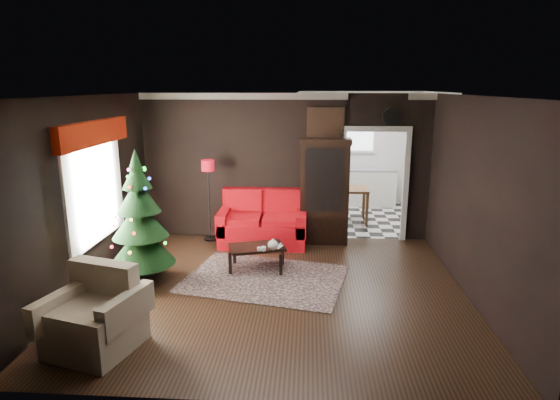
# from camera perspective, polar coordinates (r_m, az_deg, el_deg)

# --- Properties ---
(floor) EXTENTS (5.50, 5.50, 0.00)m
(floor) POSITION_cam_1_polar(r_m,az_deg,el_deg) (6.97, -0.47, -11.01)
(floor) COLOR black
(floor) RESTS_ON ground
(ceiling) EXTENTS (5.50, 5.50, 0.00)m
(ceiling) POSITION_cam_1_polar(r_m,az_deg,el_deg) (6.33, -0.53, 12.66)
(ceiling) COLOR white
(ceiling) RESTS_ON ground
(wall_back) EXTENTS (5.50, 0.00, 5.50)m
(wall_back) POSITION_cam_1_polar(r_m,az_deg,el_deg) (8.95, 0.65, 4.00)
(wall_back) COLOR black
(wall_back) RESTS_ON ground
(wall_front) EXTENTS (5.50, 0.00, 5.50)m
(wall_front) POSITION_cam_1_polar(r_m,az_deg,el_deg) (4.13, -2.99, -7.92)
(wall_front) COLOR black
(wall_front) RESTS_ON ground
(wall_left) EXTENTS (0.00, 5.50, 5.50)m
(wall_left) POSITION_cam_1_polar(r_m,az_deg,el_deg) (7.24, -22.76, 0.55)
(wall_left) COLOR black
(wall_left) RESTS_ON ground
(wall_right) EXTENTS (0.00, 5.50, 5.50)m
(wall_right) POSITION_cam_1_polar(r_m,az_deg,el_deg) (6.89, 22.97, -0.11)
(wall_right) COLOR black
(wall_right) RESTS_ON ground
(doorway) EXTENTS (1.10, 0.10, 2.10)m
(doorway) POSITION_cam_1_polar(r_m,az_deg,el_deg) (9.09, 11.40, 1.63)
(doorway) COLOR white
(doorway) RESTS_ON ground
(left_window) EXTENTS (0.05, 1.60, 1.40)m
(left_window) POSITION_cam_1_polar(r_m,az_deg,el_deg) (7.39, -21.85, 1.28)
(left_window) COLOR white
(left_window) RESTS_ON wall_left
(valance) EXTENTS (0.12, 2.10, 0.35)m
(valance) POSITION_cam_1_polar(r_m,az_deg,el_deg) (7.23, -21.85, 7.62)
(valance) COLOR maroon
(valance) RESTS_ON wall_left
(kitchen_floor) EXTENTS (3.00, 3.00, 0.00)m
(kitchen_floor) POSITION_cam_1_polar(r_m,az_deg,el_deg) (10.79, 10.10, -2.13)
(kitchen_floor) COLOR silver
(kitchen_floor) RESTS_ON ground
(kitchen_window) EXTENTS (0.70, 0.06, 0.70)m
(kitchen_window) POSITION_cam_1_polar(r_m,az_deg,el_deg) (11.89, 9.69, 7.71)
(kitchen_window) COLOR white
(kitchen_window) RESTS_ON ground
(rug) EXTENTS (2.72, 2.22, 0.01)m
(rug) POSITION_cam_1_polar(r_m,az_deg,el_deg) (7.35, -1.88, -9.60)
(rug) COLOR #533F49
(rug) RESTS_ON ground
(loveseat) EXTENTS (1.70, 0.90, 1.00)m
(loveseat) POSITION_cam_1_polar(r_m,az_deg,el_deg) (8.75, -2.14, -2.30)
(loveseat) COLOR #900204
(loveseat) RESTS_ON ground
(curio_cabinet) EXTENTS (0.90, 0.45, 1.90)m
(curio_cabinet) POSITION_cam_1_polar(r_m,az_deg,el_deg) (8.81, 5.44, 0.79)
(curio_cabinet) COLOR black
(curio_cabinet) RESTS_ON ground
(floor_lamp) EXTENTS (0.29, 0.29, 1.54)m
(floor_lamp) POSITION_cam_1_polar(r_m,az_deg,el_deg) (8.84, -8.69, -0.06)
(floor_lamp) COLOR black
(floor_lamp) RESTS_ON ground
(christmas_tree) EXTENTS (1.09, 1.09, 1.88)m
(christmas_tree) POSITION_cam_1_polar(r_m,az_deg,el_deg) (7.19, -16.84, -1.93)
(christmas_tree) COLOR black
(christmas_tree) RESTS_ON ground
(armchair) EXTENTS (1.13, 1.13, 0.93)m
(armchair) POSITION_cam_1_polar(r_m,az_deg,el_deg) (5.77, -21.88, -12.57)
(armchair) COLOR tan
(armchair) RESTS_ON ground
(coffee_table) EXTENTS (0.99, 0.76, 0.39)m
(coffee_table) POSITION_cam_1_polar(r_m,az_deg,el_deg) (7.64, -2.82, -7.05)
(coffee_table) COLOR black
(coffee_table) RESTS_ON rug
(teapot) EXTENTS (0.22, 0.22, 0.18)m
(teapot) POSITION_cam_1_polar(r_m,az_deg,el_deg) (7.35, -0.88, -5.50)
(teapot) COLOR silver
(teapot) RESTS_ON coffee_table
(cup_a) EXTENTS (0.08, 0.08, 0.06)m
(cup_a) POSITION_cam_1_polar(r_m,az_deg,el_deg) (7.36, -2.59, -6.01)
(cup_a) COLOR silver
(cup_a) RESTS_ON coffee_table
(cup_b) EXTENTS (0.09, 0.09, 0.07)m
(cup_b) POSITION_cam_1_polar(r_m,az_deg,el_deg) (7.35, -2.05, -5.99)
(cup_b) COLOR white
(cup_b) RESTS_ON coffee_table
(book) EXTENTS (0.14, 0.07, 0.20)m
(book) POSITION_cam_1_polar(r_m,az_deg,el_deg) (7.50, -0.86, -5.03)
(book) COLOR #947C62
(book) RESTS_ON coffee_table
(wall_clock) EXTENTS (0.32, 0.32, 0.06)m
(wall_clock) POSITION_cam_1_polar(r_m,az_deg,el_deg) (8.90, 13.47, 9.93)
(wall_clock) COLOR white
(wall_clock) RESTS_ON wall_back
(painting) EXTENTS (0.62, 0.05, 0.52)m
(painting) POSITION_cam_1_polar(r_m,az_deg,el_deg) (8.80, 5.59, 9.34)
(painting) COLOR #B07945
(painting) RESTS_ON wall_back
(kitchen_counter) EXTENTS (1.80, 0.60, 0.90)m
(kitchen_counter) POSITION_cam_1_polar(r_m,az_deg,el_deg) (11.84, 9.57, 1.56)
(kitchen_counter) COLOR white
(kitchen_counter) RESTS_ON ground
(kitchen_table) EXTENTS (0.70, 0.70, 0.75)m
(kitchen_table) POSITION_cam_1_polar(r_m,az_deg,el_deg) (10.37, 8.72, -0.58)
(kitchen_table) COLOR brown
(kitchen_table) RESTS_ON ground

